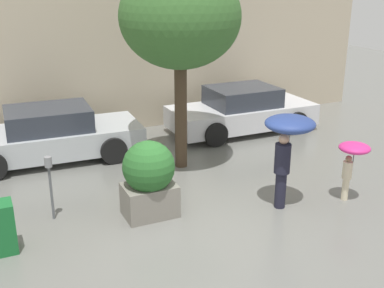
% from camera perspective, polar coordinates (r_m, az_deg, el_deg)
% --- Properties ---
extents(ground_plane, '(40.00, 40.00, 0.00)m').
position_cam_1_polar(ground_plane, '(9.09, 0.51, -9.89)').
color(ground_plane, slate).
extents(building_facade, '(18.00, 0.30, 6.00)m').
position_cam_1_polar(building_facade, '(14.16, -11.02, 13.17)').
color(building_facade, '#B7A88E').
rests_on(building_facade, ground).
extents(planter_box, '(1.01, 1.01, 1.52)m').
position_cam_1_polar(planter_box, '(9.24, -5.12, -3.95)').
color(planter_box, gray).
rests_on(planter_box, ground).
extents(person_adult, '(0.98, 0.98, 1.90)m').
position_cam_1_polar(person_adult, '(9.51, 11.31, 1.01)').
color(person_adult, '#1E1E2D').
rests_on(person_adult, ground).
extents(person_child, '(0.63, 0.63, 1.26)m').
position_cam_1_polar(person_child, '(10.27, 18.51, -1.23)').
color(person_child, beige).
rests_on(person_child, ground).
extents(parked_car_near, '(4.62, 2.20, 1.34)m').
position_cam_1_polar(parked_car_near, '(12.66, -16.51, 0.97)').
color(parked_car_near, '#B7BCC1').
rests_on(parked_car_near, ground).
extents(parked_car_far, '(4.33, 2.07, 1.34)m').
position_cam_1_polar(parked_car_far, '(14.45, 5.93, 3.92)').
color(parked_car_far, silver).
rests_on(parked_car_far, ground).
extents(street_tree, '(2.74, 2.74, 4.74)m').
position_cam_1_polar(street_tree, '(11.07, -1.43, 14.68)').
color(street_tree, '#423323').
rests_on(street_tree, ground).
extents(parking_meter, '(0.14, 0.14, 1.28)m').
position_cam_1_polar(parking_meter, '(9.40, -16.54, -3.53)').
color(parking_meter, '#595B60').
rests_on(parking_meter, ground).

